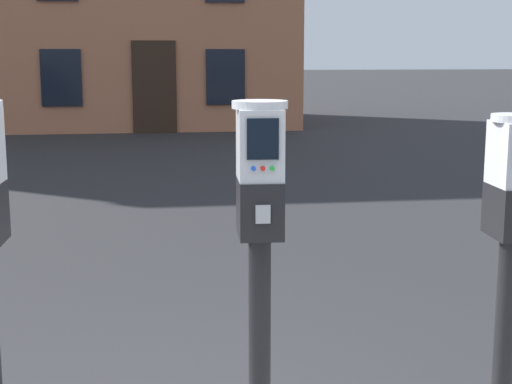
# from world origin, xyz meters

# --- Properties ---
(parking_meter_twin_adjacent) EXTENTS (0.23, 0.26, 1.50)m
(parking_meter_twin_adjacent) POSITION_xyz_m (0.23, -0.24, 1.17)
(parking_meter_twin_adjacent) COLOR black
(parking_meter_twin_adjacent) RESTS_ON sidewalk_slab
(parking_meter_end_of_row) EXTENTS (0.23, 0.26, 1.44)m
(parking_meter_end_of_row) POSITION_xyz_m (1.28, -0.24, 1.13)
(parking_meter_end_of_row) COLOR black
(parking_meter_end_of_row) RESTS_ON sidewalk_slab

